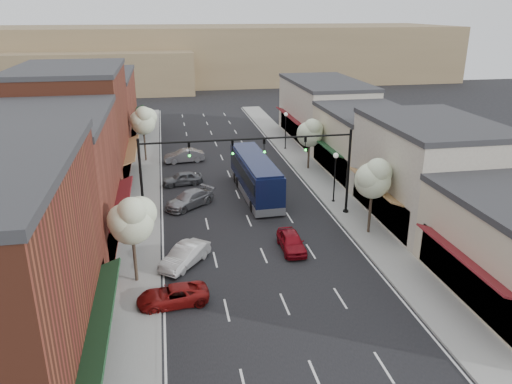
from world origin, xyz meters
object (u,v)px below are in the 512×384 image
lamp_post_near (335,169)px  parked_car_c (189,199)px  coach_bus (255,176)px  tree_left_far (143,120)px  signal_mast_right (320,161)px  tree_right_near (374,177)px  parked_car_e (184,156)px  red_hatchback (291,241)px  parked_car_b (185,256)px  tree_right_far (310,132)px  signal_mast_left (173,169)px  lamp_post_far (286,125)px  parked_car_a (173,296)px  parked_car_d (182,178)px  tree_left_near (132,219)px

lamp_post_near → parked_car_c: 12.49m
coach_bus → tree_left_far: bearing=126.5°
signal_mast_right → tree_right_near: (2.73, -4.05, -0.17)m
parked_car_e → red_hatchback: bearing=8.9°
lamp_post_near → coach_bus: 7.10m
parked_car_b → coach_bus: bearing=98.1°
tree_right_far → parked_car_c: bearing=-147.6°
red_hatchback → signal_mast_left: bearing=144.7°
lamp_post_far → parked_car_a: 33.98m
parked_car_d → tree_right_far: bearing=92.3°
tree_right_near → lamp_post_far: size_ratio=1.34×
tree_right_far → red_hatchback: bearing=-109.9°
tree_right_near → red_hatchback: 7.52m
tree_left_near → parked_car_d: size_ratio=1.51×
tree_left_near → signal_mast_right: bearing=30.1°
tree_right_near → lamp_post_near: bearing=94.8°
tree_right_far → tree_left_near: (-16.60, -20.00, 0.23)m
parked_car_a → parked_car_b: 4.59m
signal_mast_right → parked_car_b: signal_mast_right is taller
parked_car_a → parked_car_c: size_ratio=0.87×
tree_right_far → parked_car_d: 13.72m
signal_mast_right → parked_car_d: 14.62m
coach_bus → tree_right_far: bearing=40.6°
tree_right_near → coach_bus: (-6.78, 9.73, -2.65)m
tree_right_far → tree_left_near: size_ratio=0.95×
parked_car_d → signal_mast_right: bearing=39.2°
tree_right_far → coach_bus: size_ratio=0.48×
tree_right_near → parked_car_a: size_ratio=1.48×
tree_right_near → red_hatchback: size_ratio=1.57×
tree_right_near → lamp_post_near: tree_right_near is taller
tree_right_near → tree_left_far: (-16.60, 22.00, 0.15)m
coach_bus → parked_car_a: size_ratio=2.84×
tree_left_near → lamp_post_far: 32.35m
tree_left_far → parked_car_e: bearing=-13.1°
signal_mast_left → parked_car_c: (1.22, 3.85, -3.95)m
lamp_post_far → red_hatchback: (-5.77, -25.52, -2.36)m
tree_left_near → tree_left_far: (-0.00, 26.00, 0.38)m
red_hatchback → parked_car_c: bearing=125.0°
tree_left_far → parked_car_e: (4.05, -0.94, -3.90)m
coach_bus → parked_car_e: coach_bus is taller
signal_mast_right → red_hatchback: size_ratio=2.16×
tree_left_far → coach_bus: size_ratio=0.54×
parked_car_c → parked_car_d: bearing=143.7°
parked_car_b → parked_car_e: size_ratio=0.97×
coach_bus → red_hatchback: size_ratio=3.00×
tree_right_far → parked_car_b: (-13.64, -18.31, -3.31)m
signal_mast_left → parked_car_d: 10.36m
tree_left_near → parked_car_d: (3.52, 17.58, -3.58)m
red_hatchback → parked_car_c: (-6.43, 9.36, 0.02)m
parked_car_b → lamp_post_near: bearing=71.9°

